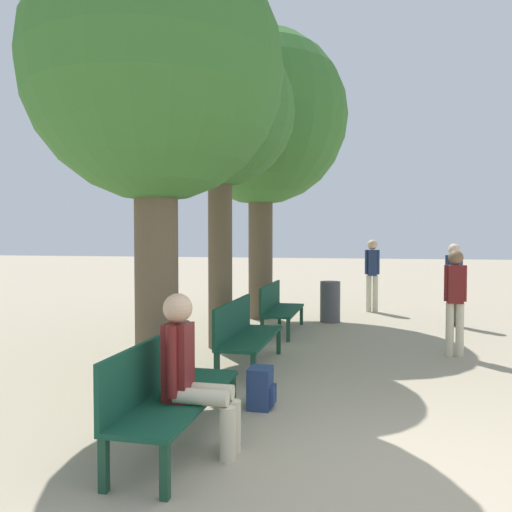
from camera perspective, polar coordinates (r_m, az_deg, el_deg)
name	(u,v)px	position (r m, az deg, el deg)	size (l,w,h in m)	color
ground_plane	(397,485)	(3.98, 15.84, -23.86)	(80.00, 80.00, 0.00)	tan
bench_row_0	(168,386)	(4.38, -10.05, -14.42)	(0.54, 1.77, 0.89)	#144733
bench_row_1	(243,330)	(6.78, -1.44, -8.49)	(0.54, 1.77, 0.89)	#144733
bench_row_2	(278,305)	(9.28, 2.51, -5.63)	(0.54, 1.77, 0.89)	#144733
tree_row_0	(155,77)	(5.88, -11.46, 19.39)	(2.83, 2.83, 4.96)	brown
tree_row_1	(220,115)	(8.12, -4.15, 15.73)	(2.36, 2.36, 4.91)	brown
tree_row_2	(261,120)	(11.09, 0.52, 15.27)	(3.71, 3.71, 6.18)	brown
person_seated	(191,370)	(4.15, -7.39, -12.75)	(0.62, 0.35, 1.29)	beige
backpack	(261,388)	(5.26, 0.56, -14.86)	(0.27, 0.28, 0.42)	navy
pedestrian_near	(454,279)	(10.57, 21.67, -2.45)	(0.33, 0.29, 1.63)	#4C4C4C
pedestrian_mid	(372,271)	(12.04, 13.14, -1.63)	(0.34, 0.25, 1.70)	beige
pedestrian_far	(455,296)	(7.87, 21.81, -4.24)	(0.32, 0.21, 1.56)	beige
trash_bin	(330,302)	(10.47, 8.47, -5.19)	(0.41, 0.41, 0.84)	#4C4C51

